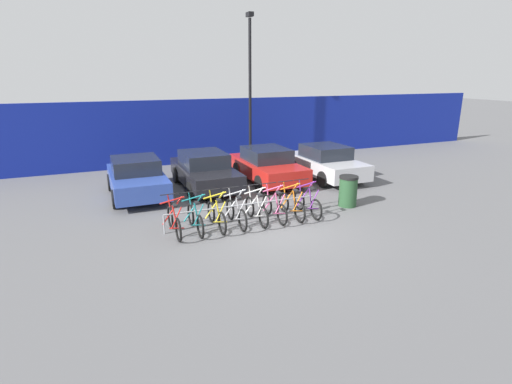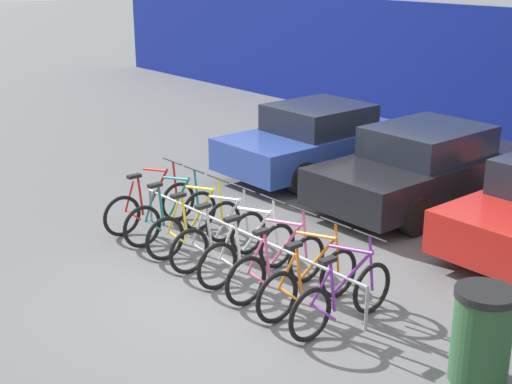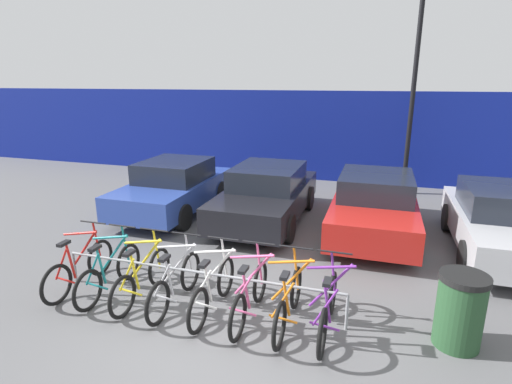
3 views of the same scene
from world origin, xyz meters
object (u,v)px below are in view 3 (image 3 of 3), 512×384
Objects in this scene: bicycle_red at (80,268)px; car_blue at (174,187)px; bicycle_teal at (110,272)px; lamp_post at (416,66)px; bicycle_silver at (175,283)px; car_black at (267,194)px; bicycle_orange at (289,302)px; bicycle_pink at (250,296)px; bicycle_purple at (328,308)px; car_silver at (505,222)px; car_red at (374,205)px; bicycle_yellow at (142,278)px; trash_bin at (460,310)px; bike_rack at (196,275)px; bicycle_white at (213,290)px.

bicycle_red is 4.20m from car_blue.
lamp_post reaches higher than bicycle_teal.
bicycle_silver is at bearing -0.55° from bicycle_teal.
car_black is at bearing 70.23° from bicycle_teal.
bicycle_pink is at bearing 177.74° from bicycle_orange.
bicycle_red is 1.00× the size of bicycle_purple.
car_silver is at bearing 28.80° from bicycle_teal.
car_silver is (6.62, 3.72, 0.31)m from bicycle_teal.
car_silver is (2.53, -0.43, -0.00)m from car_red.
bicycle_yellow is at bearing 179.03° from bicycle_purple.
bicycle_yellow is 1.00× the size of bicycle_purple.
bicycle_yellow is at bearing 177.58° from bicycle_pink.
bicycle_pink is at bearing -49.83° from car_blue.
trash_bin is at bearing 2.65° from bicycle_pink.
car_black reaches higher than bicycle_teal.
lamp_post is at bearing 74.56° from bicycle_orange.
bicycle_pink is at bearing -138.26° from car_silver.
bicycle_pink is 0.25× the size of lamp_post.
bicycle_yellow is 1.66× the size of trash_bin.
bicycle_yellow is at bearing -0.55° from bicycle_teal.
lamp_post is at bearing 78.01° from car_red.
bike_rack is 2.77× the size of bicycle_orange.
bicycle_yellow is at bearing 177.74° from bicycle_orange.
trash_bin is (3.80, -4.01, -0.17)m from car_black.
bicycle_orange is at bearing -0.38° from bicycle_yellow.
bicycle_red reaches higher than bike_rack.
bicycle_red is at bearing -124.57° from lamp_post.
bicycle_pink is (3.04, 0.00, 0.00)m from bicycle_red.
car_blue is at bearing 111.65° from bicycle_yellow.
car_blue is 7.75m from lamp_post.
car_black is (-0.01, 4.12, 0.19)m from bike_rack.
trash_bin is (2.84, 0.25, 0.14)m from bicycle_pink.
bicycle_pink is 4.47m from car_red.
bicycle_pink is at bearing -8.91° from bike_rack.
bike_rack is 4.77m from car_red.
bicycle_white is 3.44m from trash_bin.
bicycle_teal is at bearing -177.27° from trash_bin.
bicycle_teal is 1.00× the size of bicycle_yellow.
bicycle_yellow is 5.41m from car_red.
bicycle_red is 8.12m from car_silver.
car_blue reaches higher than bicycle_yellow.
lamp_post is at bearing 112.01° from car_silver.
car_red is 2.57m from car_silver.
lamp_post is at bearing 79.75° from bicycle_purple.
bicycle_silver is at bearing -145.43° from car_silver.
bicycle_pink reaches higher than bike_rack.
car_blue reaches higher than trash_bin.
lamp_post reaches higher than bicycle_pink.
bicycle_purple is at bearing -1.78° from bicycle_silver.
trash_bin is at bearing 2.18° from bicycle_teal.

